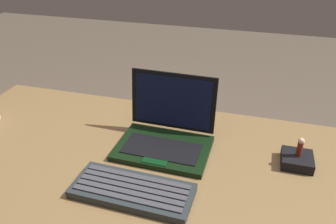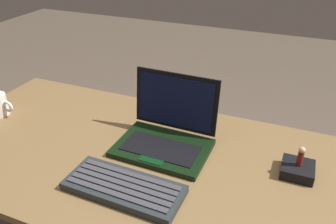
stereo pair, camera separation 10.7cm
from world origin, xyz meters
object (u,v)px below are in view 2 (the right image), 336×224
at_px(figurine, 301,156).
at_px(figurine_stand, 297,169).
at_px(laptop_front, 166,134).
at_px(external_keyboard, 124,187).

bearing_deg(figurine, figurine_stand, -90.00).
relative_size(laptop_front, figurine_stand, 3.26).
xyz_separation_m(laptop_front, figurine, (0.42, 0.01, 0.02)).
relative_size(external_keyboard, figurine_stand, 3.61).
xyz_separation_m(laptop_front, figurine_stand, (0.42, 0.01, -0.03)).
xyz_separation_m(external_keyboard, figurine_stand, (0.44, 0.26, 0.00)).
height_order(external_keyboard, figurine, figurine).
relative_size(laptop_front, figurine, 4.75).
distance_m(external_keyboard, figurine, 0.52).
bearing_deg(external_keyboard, figurine, 30.45).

